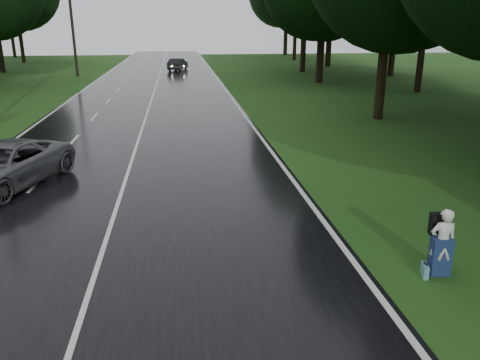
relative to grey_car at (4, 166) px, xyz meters
The scene contains 12 objects.
ground 8.51m from the grey_car, 62.70° to the right, with size 160.00×160.00×0.00m, color #224C16.
road 13.08m from the grey_car, 72.68° to the left, with size 12.00×140.00×0.04m, color black.
lane_center 13.08m from the grey_car, 72.68° to the left, with size 0.12×140.00×0.01m, color silver.
grey_car is the anchor object (origin of this frame).
far_car 42.24m from the grey_car, 82.03° to the left, with size 1.42×4.07×1.34m, color black.
hitchhiker 13.50m from the grey_car, 32.71° to the right, with size 0.60×0.55×1.53m.
suitcase 13.26m from the grey_car, 33.75° to the right, with size 0.11×0.39×0.27m, color teal.
utility_pole_far 36.81m from the grey_car, 97.20° to the left, with size 1.80×0.28×10.32m, color black, non-canonical shape.
tree_left_f 43.83m from the grey_car, 108.23° to the left, with size 10.31×10.31×16.11m, color black, non-canonical shape.
tree_right_d 20.00m from the grey_car, 30.34° to the left, with size 9.35×9.35×14.61m, color black, non-canonical shape.
tree_right_e 33.60m from the grey_car, 55.77° to the left, with size 9.41×9.41×14.70m, color black, non-canonical shape.
tree_right_f 43.27m from the grey_car, 62.44° to the left, with size 10.99×10.99×17.18m, color black, non-canonical shape.
Camera 1 is at (1.97, -8.44, 5.23)m, focal length 35.59 mm.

